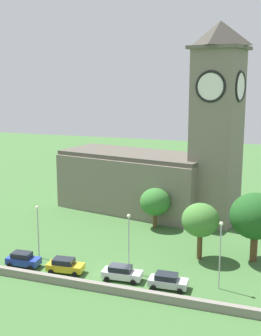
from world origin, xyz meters
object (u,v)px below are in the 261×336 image
streetlamp_central (129,234)px  tree_riverside_east (256,216)px  car_white (122,273)px  streetlamp_east_mid (220,245)px  tree_churchyard (200,220)px  church (160,164)px  streetlamp_west_mid (38,223)px  car_silver (168,281)px  tree_by_tower (155,202)px  car_blue (23,259)px  car_yellow (65,266)px

streetlamp_central → tree_riverside_east: 16.05m
car_white → streetlamp_east_mid: streetlamp_east_mid is taller
tree_riverside_east → tree_churchyard: bearing=-165.7°
church → streetlamp_west_mid: church is taller
car_silver → tree_riverside_east: 14.51m
church → tree_churchyard: 20.44m
tree_churchyard → tree_by_tower: bearing=132.0°
car_blue → streetlamp_east_mid: bearing=5.3°
tree_churchyard → car_silver: bearing=-100.4°
car_yellow → tree_churchyard: tree_churchyard is taller
streetlamp_central → tree_riverside_east: tree_riverside_east is taller
car_blue → tree_by_tower: 22.57m
church → car_white: 27.61m
church → streetlamp_east_mid: (13.95, -24.75, -3.51)m
car_yellow → streetlamp_central: bearing=21.4°
streetlamp_central → car_silver: bearing=-24.6°
streetlamp_central → streetlamp_east_mid: streetlamp_east_mid is taller
car_yellow → streetlamp_east_mid: size_ratio=0.59×
streetlamp_west_mid → tree_churchyard: size_ratio=0.95×
car_yellow → church: bearing=81.9°
car_yellow → streetlamp_west_mid: (-5.26, 2.88, 3.75)m
streetlamp_east_mid → tree_by_tower: size_ratio=1.24×
streetlamp_central → streetlamp_east_mid: bearing=-4.0°
streetlamp_west_mid → tree_riverside_east: size_ratio=0.79×
church → car_yellow: 28.09m
church → car_silver: 28.93m
car_blue → car_silver: (18.14, 0.42, -0.07)m
church → car_white: church is taller
car_yellow → streetlamp_east_mid: bearing=6.4°
church → tree_by_tower: (1.50, -7.44, -4.50)m
church → car_silver: bearing=-71.9°
car_blue → tree_by_tower: (10.97, 19.47, 3.15)m
church → car_yellow: size_ratio=7.20×
streetlamp_east_mid → tree_riverside_east: (2.92, 9.12, 0.80)m
car_blue → streetlamp_central: bearing=13.0°
tree_by_tower → tree_riverside_east: bearing=-28.0°
car_silver → tree_by_tower: bearing=110.6°
streetlamp_central → tree_churchyard: 9.80m
church → streetlamp_west_mid: 25.84m
church → car_white: bearing=-83.1°
streetlamp_east_mid → tree_by_tower: bearing=125.7°
car_silver → car_yellow: bearing=-178.8°
streetlamp_central → tree_churchyard: tree_churchyard is taller
car_yellow → car_silver: car_yellow is taller
car_white → car_yellow: bearing=-176.5°
streetlamp_west_mid → tree_churchyard: tree_churchyard is taller
car_yellow → car_white: car_yellow is taller
streetlamp_east_mid → car_white: bearing=-171.7°
car_blue → church: bearing=70.6°
car_white → tree_churchyard: 12.29m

